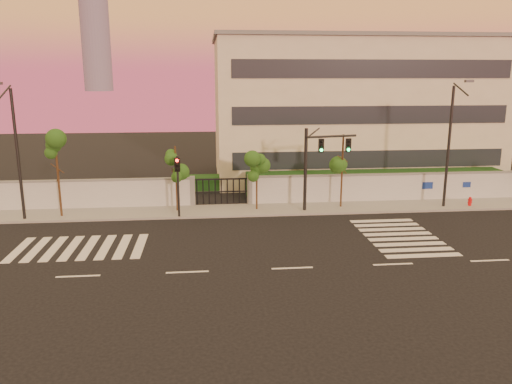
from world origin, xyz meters
TOP-DOWN VIEW (x-y plane):
  - ground at (0.00, 0.00)m, footprint 120.00×120.00m
  - sidewalk at (0.00, 10.50)m, footprint 60.00×3.00m
  - perimeter_wall at (0.10, 12.00)m, footprint 60.00×0.36m
  - hedge_row at (1.17, 14.74)m, footprint 41.00×4.25m
  - institutional_building at (9.00, 21.99)m, footprint 24.40×12.40m
  - road_markings at (-1.58, 3.76)m, footprint 57.00×7.62m
  - street_tree_b at (-13.39, 10.06)m, footprint 1.65×1.31m
  - street_tree_c at (-6.00, 10.66)m, footprint 1.47×1.17m
  - street_tree_d at (-0.63, 10.49)m, footprint 1.50×1.20m
  - street_tree_e at (5.24, 10.55)m, footprint 1.52×1.21m
  - traffic_signal_main at (3.25, 9.84)m, footprint 3.56×0.85m
  - traffic_signal_secondary at (-5.82, 9.12)m, footprint 0.32×0.32m
  - streetlight_west at (-15.58, 9.44)m, footprint 0.52×2.08m
  - streetlight_east at (12.36, 9.72)m, footprint 0.52×2.11m
  - fire_hydrant at (14.24, 9.85)m, footprint 0.30×0.29m

SIDE VIEW (x-z plane):
  - ground at x=0.00m, z-range 0.00..0.00m
  - road_markings at x=-1.58m, z-range 0.00..0.02m
  - sidewalk at x=0.00m, z-range 0.00..0.15m
  - fire_hydrant at x=14.24m, z-range 0.00..0.78m
  - hedge_row at x=1.17m, z-range -0.08..1.72m
  - perimeter_wall at x=0.10m, z-range -0.03..2.17m
  - traffic_signal_secondary at x=-5.82m, z-range 0.55..4.64m
  - street_tree_d at x=-0.63m, z-range 0.94..4.90m
  - street_tree_c at x=-6.00m, z-range 1.06..5.56m
  - traffic_signal_main at x=3.25m, z-range 0.75..6.41m
  - street_tree_e at x=5.24m, z-range 1.21..6.37m
  - street_tree_b at x=-13.39m, z-range 1.29..6.78m
  - streetlight_west at x=-15.58m, z-range 0.35..9.01m
  - streetlight_east at x=12.36m, z-range 0.35..9.10m
  - institutional_building at x=9.00m, z-range 0.03..12.28m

